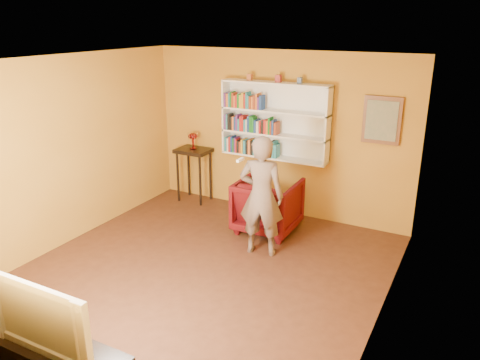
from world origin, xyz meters
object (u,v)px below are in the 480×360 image
object	(u,v)px
bookshelf	(276,121)
person	(261,196)
console_table	(194,158)
armchair	(268,205)
ruby_lustre	(193,138)
television	(48,312)

from	to	relation	value
bookshelf	person	size ratio (longest dim) A/B	1.06
console_table	armchair	world-z (taller)	console_table
console_table	person	distance (m)	2.32
person	armchair	bearing A→B (deg)	-84.55
bookshelf	ruby_lustre	world-z (taller)	bookshelf
ruby_lustre	television	world-z (taller)	ruby_lustre
ruby_lustre	armchair	xyz separation A→B (m)	(1.72, -0.55, -0.76)
bookshelf	television	xyz separation A→B (m)	(-0.00, -4.66, -0.75)
person	television	distance (m)	3.26
console_table	ruby_lustre	world-z (taller)	ruby_lustre
bookshelf	console_table	distance (m)	1.71
person	television	world-z (taller)	person
bookshelf	console_table	xyz separation A→B (m)	(-1.51, -0.16, -0.79)
ruby_lustre	television	bearing A→B (deg)	-71.44
bookshelf	armchair	size ratio (longest dim) A/B	1.96
console_table	television	bearing A→B (deg)	-71.44
bookshelf	ruby_lustre	bearing A→B (deg)	-173.97
console_table	ruby_lustre	distance (m)	0.37
armchair	person	distance (m)	0.87
console_table	person	bearing A→B (deg)	-33.16
console_table	television	size ratio (longest dim) A/B	0.84
armchair	television	size ratio (longest dim) A/B	0.80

